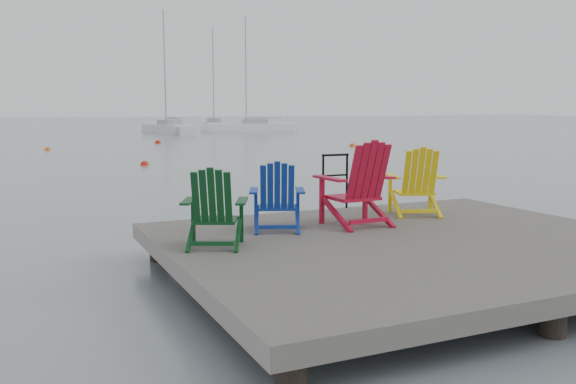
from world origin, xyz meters
name	(u,v)px	position (x,y,z in m)	size (l,w,h in m)	color
ground	(411,277)	(0.00, 0.00, 0.00)	(400.00, 400.00, 0.00)	slate
dock	(412,250)	(0.00, 0.00, 0.35)	(6.00, 5.00, 1.40)	#2C2A27
handrail	(335,176)	(0.25, 2.45, 1.04)	(0.48, 0.04, 0.90)	black
chair_green	(214,208)	(-2.41, 0.56, 0.97)	(0.91, 0.88, 0.93)	#0A3B17
chair_blue	(277,196)	(-1.34, 1.17, 0.96)	(0.89, 0.85, 0.92)	navy
chair_red	(359,184)	(-0.17, 1.02, 1.09)	(0.95, 0.89, 1.17)	#A80C25
chair_yellow	(416,182)	(1.08, 1.40, 1.02)	(0.99, 0.95, 1.03)	yellow
sailboat_near	(168,129)	(8.87, 49.44, 0.36)	(3.23, 8.43, 11.37)	silver
sailboat_mid	(214,126)	(16.56, 59.70, 0.36)	(4.68, 8.47, 11.38)	silver
sailboat_far	(251,128)	(17.42, 50.48, 0.36)	(8.61, 4.35, 11.52)	white
buoy_a	(145,165)	(0.20, 17.46, 0.00)	(0.33, 0.33, 0.33)	red
buoy_b	(48,150)	(-2.65, 28.55, 0.00)	(0.32, 0.32, 0.32)	#EE580E
buoy_c	(352,146)	(13.85, 24.82, 0.00)	(0.36, 0.36, 0.36)	#ED4F0D
buoy_d	(158,143)	(4.18, 32.83, 0.00)	(0.39, 0.39, 0.39)	red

